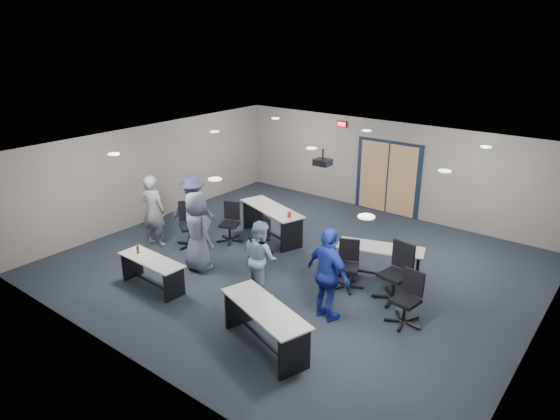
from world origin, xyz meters
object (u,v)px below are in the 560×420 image
Objects in this scene: chair_back_d at (395,273)px; person_gray at (153,211)px; person_plaid at (197,231)px; chair_loose_left at (190,225)px; table_back_left at (272,217)px; person_navy at (328,275)px; chair_back_a at (229,223)px; table_front_left at (152,268)px; chair_back_b at (259,237)px; table_back_right at (380,257)px; person_back at (193,209)px; person_lightblue at (261,257)px; chair_loose_right at (406,299)px; table_front_right at (265,320)px; chair_back_c at (347,266)px.

chair_back_d is 0.65× the size of person_gray.
chair_loose_left is at bearing -23.14° from person_plaid.
person_navy is (3.21, -2.33, 0.34)m from table_back_left.
table_back_left is 2.98m from person_gray.
chair_back_d is at bearing -24.03° from chair_back_a.
table_front_left is 2.71m from chair_back_b.
person_back is (-4.68, -1.07, 0.36)m from table_back_right.
person_lightblue is at bearing 162.69° from person_gray.
table_back_left is 3.98m from person_navy.
chair_loose_left reaches higher than chair_back_b.
person_plaid is at bearing -85.43° from chair_back_b.
chair_loose_right is at bearing -134.35° from person_navy.
chair_loose_right is 0.56× the size of person_plaid.
person_plaid is 1.00× the size of person_navy.
table_back_left is 1.18× the size of person_plaid.
chair_back_b reaches higher than table_front_right.
chair_back_c is at bearing 153.24° from person_back.
chair_loose_left is (-5.18, -0.68, -0.03)m from chair_back_d.
table_back_left is at bearing -147.95° from person_gray.
chair_loose_right is at bearing 147.28° from person_back.
chair_back_c is at bearing 39.76° from table_front_left.
person_lightblue reaches higher than chair_loose_right.
person_gray is 1.00× the size of person_navy.
chair_loose_right is (4.43, -1.61, -0.06)m from table_back_left.
chair_back_a reaches higher than table_back_left.
person_gray is at bearing -157.91° from chair_back_a.
person_navy is (-0.69, -1.38, 0.32)m from chair_back_d.
chair_back_b is at bearing -169.65° from chair_back_d.
person_plaid is (1.08, -0.75, 0.35)m from chair_loose_left.
chair_back_c reaches higher than chair_back_a.
chair_back_c is at bearing -115.72° from person_lightblue.
person_gray is (-6.48, -0.53, 0.40)m from chair_loose_right.
chair_back_b is at bearing 175.74° from table_back_right.
table_back_right is at bearing 13.40° from table_back_left.
chair_back_a is 0.89× the size of chair_loose_left.
person_navy is at bearing -17.56° from table_back_left.
chair_back_b is at bearing -27.83° from person_lightblue.
person_navy is at bearing -106.66° from chair_back_d.
person_back reaches higher than table_front_right.
chair_back_a is 0.55× the size of person_navy.
chair_loose_left is (-0.95, 1.97, 0.11)m from table_front_left.
chair_loose_right is at bearing -41.12° from chair_back_d.
chair_back_d is 5.23m from chair_loose_left.
person_navy is at bearing 2.92° from chair_back_b.
chair_loose_left is 0.43m from person_back.
person_navy is at bearing -100.40° from chair_back_c.
table_front_right is 3.40m from person_plaid.
table_front_right is at bearing -61.76° from chair_back_a.
table_front_right is 2.00× the size of chair_loose_right.
person_lightblue reaches higher than table_front_right.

